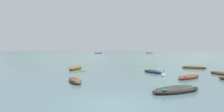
{
  "coord_description": "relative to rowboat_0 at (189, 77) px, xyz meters",
  "views": [
    {
      "loc": [
        0.22,
        -9.53,
        3.14
      ],
      "look_at": [
        -1.54,
        54.45,
        1.04
      ],
      "focal_mm": 26.58,
      "sensor_mm": 36.0,
      "label": 1
    }
  ],
  "objects": [
    {
      "name": "mountain_2",
      "position": [
        -395.26,
        1865.15,
        99.48
      ],
      "size": [
        850.31,
        850.31,
        199.31
      ],
      "primitive_type": "cone",
      "color": "#56665B",
      "rests_on": "ground"
    },
    {
      "name": "weed_patch_1",
      "position": [
        -2.18,
        14.43,
        -0.18
      ],
      "size": [
        2.62,
        2.05,
        0.14
      ],
      "primitive_type": "ellipsoid",
      "rotation": [
        0.0,
        0.0,
        3.0
      ],
      "color": "#38662D",
      "rests_on": "ground"
    },
    {
      "name": "rowboat_5",
      "position": [
        -14.95,
        8.76,
        0.08
      ],
      "size": [
        1.86,
        4.61,
        0.84
      ],
      "color": "brown",
      "rests_on": "ground"
    },
    {
      "name": "mountain_3",
      "position": [
        404.53,
        1815.5,
        260.14
      ],
      "size": [
        1265.12,
        1265.12,
        520.64
      ],
      "primitive_type": "cone",
      "color": "slate",
      "rests_on": "ground"
    },
    {
      "name": "rowboat_3",
      "position": [
        -3.58,
        -6.13,
        0.01
      ],
      "size": [
        4.44,
        2.85,
        0.61
      ],
      "color": "#2D2826",
      "rests_on": "ground"
    },
    {
      "name": "ferry_1",
      "position": [
        28.99,
        171.37,
        0.27
      ],
      "size": [
        7.85,
        3.56,
        2.54
      ],
      "color": "brown",
      "rests_on": "ground"
    },
    {
      "name": "rowboat_0",
      "position": [
        0.0,
        0.0,
        0.0
      ],
      "size": [
        3.66,
        3.03,
        0.57
      ],
      "color": "brown",
      "rests_on": "ground"
    },
    {
      "name": "weed_patch_3",
      "position": [
        -13.8,
        6.07,
        -0.18
      ],
      "size": [
        3.4,
        3.47,
        0.14
      ],
      "primitive_type": "ellipsoid",
      "rotation": [
        0.0,
        0.0,
        0.6
      ],
      "color": "#2D5628",
      "rests_on": "ground"
    },
    {
      "name": "rowboat_4",
      "position": [
        5.59,
        3.15,
        -0.02
      ],
      "size": [
        1.9,
        3.83,
        0.52
      ],
      "color": "brown",
      "rests_on": "ground"
    },
    {
      "name": "mountain_1",
      "position": [
        -1130.31,
        2174.1,
        167.79
      ],
      "size": [
        1083.46,
        1083.46,
        335.93
      ],
      "primitive_type": "cone",
      "color": "#4C5B56",
      "rests_on": "ground"
    },
    {
      "name": "rowboat_7",
      "position": [
        -12.23,
        -2.46,
        0.0
      ],
      "size": [
        2.36,
        3.38,
        0.58
      ],
      "color": "brown",
      "rests_on": "ground"
    },
    {
      "name": "rowboat_1",
      "position": [
        5.54,
        10.8,
        0.0
      ],
      "size": [
        4.22,
        2.47,
        0.59
      ],
      "color": "brown",
      "rests_on": "ground"
    },
    {
      "name": "ground_plane",
      "position": [
        -8.33,
        1490.87,
        -0.18
      ],
      "size": [
        6000.0,
        6000.0,
        0.0
      ],
      "primitive_type": "plane",
      "color": "#476066"
    },
    {
      "name": "mountain_4",
      "position": [
        1131.81,
        1918.65,
        165.66
      ],
      "size": [
        1057.87,
        1057.87,
        331.68
      ],
      "primitive_type": "cone",
      "color": "slate",
      "rests_on": "ground"
    },
    {
      "name": "mooring_buoy",
      "position": [
        -2.38,
        1.63,
        -0.07
      ],
      "size": [
        0.5,
        0.5,
        0.95
      ],
      "color": "silver",
      "rests_on": "ground"
    },
    {
      "name": "ferry_0",
      "position": [
        -28.43,
        166.23,
        0.27
      ],
      "size": [
        8.25,
        3.25,
        2.54
      ],
      "color": "navy",
      "rests_on": "ground"
    },
    {
      "name": "weed_patch_2",
      "position": [
        -17.95,
        11.56,
        -0.18
      ],
      "size": [
        2.26,
        2.63,
        0.14
      ],
      "primitive_type": "ellipsoid",
      "rotation": [
        0.0,
        0.0,
        2.79
      ],
      "color": "#477033",
      "rests_on": "ground"
    },
    {
      "name": "rowboat_2",
      "position": [
        -2.98,
        4.86,
        -0.0
      ],
      "size": [
        2.66,
        3.33,
        0.56
      ],
      "color": "navy",
      "rests_on": "ground"
    }
  ]
}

